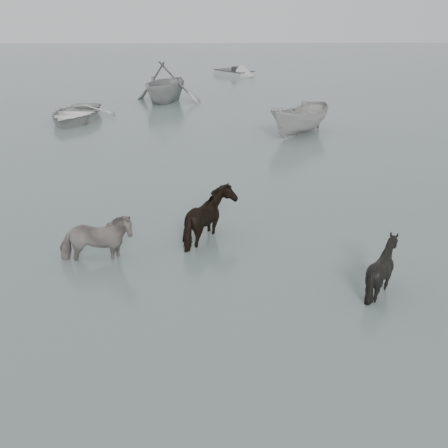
{
  "coord_description": "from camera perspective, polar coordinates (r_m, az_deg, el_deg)",
  "views": [
    {
      "loc": [
        0.18,
        -11.85,
        6.01
      ],
      "look_at": [
        0.41,
        0.47,
        1.0
      ],
      "focal_mm": 45.0,
      "sensor_mm": 36.0,
      "label": 1
    }
  ],
  "objects": [
    {
      "name": "ground",
      "position": [
        13.28,
        -1.73,
        -4.77
      ],
      "size": [
        140.0,
        140.0,
        0.0
      ],
      "primitive_type": "plane",
      "color": "slate",
      "rests_on": "ground"
    },
    {
      "name": "pony_pinto",
      "position": [
        13.8,
        -12.96,
        -0.78
      ],
      "size": [
        1.89,
        1.01,
        1.54
      ],
      "primitive_type": "imported",
      "rotation": [
        0.0,
        0.0,
        1.67
      ],
      "color": "black",
      "rests_on": "ground"
    },
    {
      "name": "pony_dark",
      "position": [
        14.62,
        -1.31,
        1.46
      ],
      "size": [
        1.46,
        1.7,
        1.7
      ],
      "primitive_type": "imported",
      "rotation": [
        0.0,
        0.0,
        1.56
      ],
      "color": "black",
      "rests_on": "ground"
    },
    {
      "name": "pony_black",
      "position": [
        12.58,
        15.85,
        -3.73
      ],
      "size": [
        1.51,
        1.41,
        1.4
      ],
      "primitive_type": "imported",
      "rotation": [
        0.0,
        0.0,
        1.82
      ],
      "color": "black",
      "rests_on": "ground"
    },
    {
      "name": "rowboat_lead",
      "position": [
        30.52,
        -14.95,
        10.99
      ],
      "size": [
        3.91,
        5.14,
        1.0
      ],
      "primitive_type": "imported",
      "rotation": [
        0.0,
        0.0,
        -0.1
      ],
      "color": "silver",
      "rests_on": "ground"
    },
    {
      "name": "rowboat_trail",
      "position": [
        35.18,
        -5.99,
        14.3
      ],
      "size": [
        5.65,
        6.05,
        2.58
      ],
      "primitive_type": "imported",
      "rotation": [
        0.0,
        0.0,
        2.79
      ],
      "color": "#989A98",
      "rests_on": "ground"
    },
    {
      "name": "boat_small",
      "position": [
        26.68,
        7.76,
        10.63
      ],
      "size": [
        3.83,
        4.05,
        1.57
      ],
      "primitive_type": "imported",
      "rotation": [
        0.0,
        0.0,
        -0.72
      ],
      "color": "#A3A39F",
      "rests_on": "ground"
    },
    {
      "name": "skiff_mid",
      "position": [
        47.79,
        1.02,
        15.35
      ],
      "size": [
        4.19,
        4.61,
        0.75
      ],
      "primitive_type": null,
      "rotation": [
        0.0,
        0.0,
        -0.88
      ],
      "color": "#9A9C9A",
      "rests_on": "ground"
    }
  ]
}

